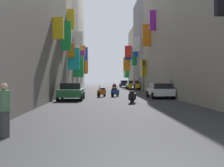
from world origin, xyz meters
name	(u,v)px	position (x,y,z in m)	size (l,w,h in m)	color
ground_plane	(111,93)	(0.00, 30.00, 0.00)	(140.00, 140.00, 0.00)	#2D2D30
building_left_mid_a	(44,43)	(-7.96, 29.18, 6.04)	(7.31, 6.28, 12.09)	#B2A899
building_left_mid_b	(55,36)	(-7.98, 37.29, 8.04)	(7.36, 9.94, 16.11)	gray
building_left_mid_c	(62,37)	(-7.97, 45.25, 9.01)	(7.23, 5.95, 18.09)	#BCB29E
building_left_far	(68,41)	(-7.99, 54.11, 9.42)	(7.25, 11.78, 18.86)	#BCB29E
building_right_mid_a	(173,21)	(7.99, 31.13, 9.07)	(7.05, 11.51, 18.16)	#9E9384
building_right_mid_b	(155,44)	(7.99, 43.42, 7.67)	(7.13, 13.06, 15.34)	gray
building_right_mid_c	(144,59)	(7.97, 54.98, 6.01)	(7.39, 10.05, 12.02)	#BCB29E
parked_car_white	(160,90)	(4.00, 19.98, 0.71)	(1.93, 4.13, 1.32)	white
parked_car_green	(71,91)	(-3.64, 18.20, 0.73)	(2.01, 4.05, 1.38)	#236638
parked_car_yellow	(133,85)	(3.93, 41.00, 0.77)	(1.96, 4.35, 1.45)	gold
parked_car_blue	(124,84)	(3.59, 53.79, 0.75)	(1.89, 4.42, 1.42)	navy
scooter_red	(114,86)	(1.15, 45.63, 0.46)	(0.75, 1.81, 1.13)	red
scooter_blue	(115,92)	(0.12, 22.27, 0.46)	(0.86, 1.84, 1.13)	#2D4CAD
scooter_black	(132,96)	(0.99, 15.02, 0.46)	(0.67, 1.93, 1.13)	black
scooter_orange	(102,92)	(-1.16, 21.92, 0.46)	(0.85, 1.82, 1.13)	orange
pedestrian_crossing	(4,111)	(-4.07, 3.22, 0.78)	(0.53, 0.53, 1.58)	#3B3B3B
pedestrian_near_left	(134,85)	(3.72, 37.62, 0.85)	(0.54, 0.54, 1.71)	#323232
traffic_light_near_corner	(144,70)	(4.57, 33.30, 2.92)	(0.26, 0.34, 4.30)	#2D2D2D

